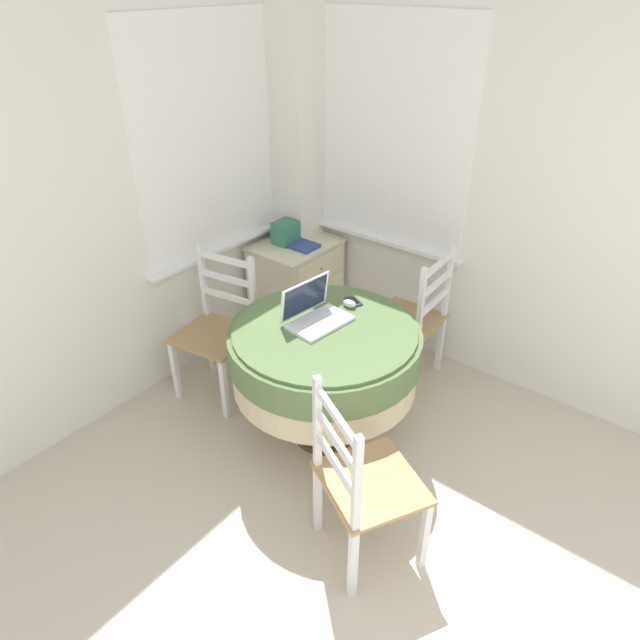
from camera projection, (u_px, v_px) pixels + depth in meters
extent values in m
cube|color=white|center=(207.00, 139.00, 3.49)|extent=(1.10, 0.01, 1.42)
cube|color=white|center=(221.00, 248.00, 3.86)|extent=(1.18, 0.07, 0.02)
cube|color=white|center=(640.00, 219.00, 2.96)|extent=(0.06, 4.66, 2.55)
cube|color=white|center=(393.00, 134.00, 3.61)|extent=(0.01, 1.10, 1.42)
cube|color=white|center=(384.00, 240.00, 3.97)|extent=(0.07, 1.18, 0.02)
cube|color=white|center=(297.00, 154.00, 4.00)|extent=(0.28, 0.28, 2.55)
cylinder|color=#4C3D2D|center=(324.00, 432.00, 3.41)|extent=(0.36, 0.36, 0.03)
cylinder|color=#4C3D2D|center=(324.00, 384.00, 3.22)|extent=(0.11, 0.11, 0.70)
cylinder|color=beige|center=(325.00, 358.00, 3.13)|extent=(1.02, 1.02, 0.34)
cylinder|color=#567042|center=(325.00, 345.00, 3.08)|extent=(1.05, 1.05, 0.18)
cylinder|color=#567042|center=(325.00, 330.00, 3.03)|extent=(0.99, 0.99, 0.02)
cube|color=white|center=(320.00, 323.00, 3.06)|extent=(0.36, 0.24, 0.02)
cube|color=silver|center=(318.00, 320.00, 3.07)|extent=(0.31, 0.16, 0.00)
cube|color=white|center=(305.00, 297.00, 3.08)|extent=(0.34, 0.08, 0.20)
cube|color=#192338|center=(305.00, 297.00, 3.07)|extent=(0.31, 0.06, 0.18)
ellipsoid|color=silver|center=(349.00, 304.00, 3.21)|extent=(0.05, 0.08, 0.04)
cube|color=#2D2D33|center=(353.00, 301.00, 3.27)|extent=(0.10, 0.13, 0.01)
cube|color=black|center=(353.00, 300.00, 3.26)|extent=(0.08, 0.09, 0.00)
cube|color=#A87F51|center=(214.00, 336.00, 3.55)|extent=(0.48, 0.50, 0.02)
cube|color=white|center=(175.00, 370.00, 3.61)|extent=(0.04, 0.04, 0.43)
cube|color=white|center=(224.00, 389.00, 3.45)|extent=(0.04, 0.04, 0.43)
cube|color=white|center=(211.00, 343.00, 3.87)|extent=(0.04, 0.04, 0.43)
cube|color=white|center=(258.00, 359.00, 3.72)|extent=(0.04, 0.04, 0.43)
cube|color=white|center=(203.00, 280.00, 3.62)|extent=(0.04, 0.04, 0.50)
cube|color=white|center=(253.00, 294.00, 3.46)|extent=(0.04, 0.04, 0.50)
cube|color=white|center=(225.00, 260.00, 3.44)|extent=(0.08, 0.38, 0.04)
cube|color=white|center=(227.00, 279.00, 3.51)|extent=(0.08, 0.38, 0.04)
cube|color=white|center=(228.00, 297.00, 3.58)|extent=(0.08, 0.38, 0.04)
cube|color=#A87F51|center=(406.00, 320.00, 3.70)|extent=(0.46, 0.43, 0.02)
cube|color=white|center=(394.00, 327.00, 4.04)|extent=(0.04, 0.04, 0.43)
cube|color=white|center=(365.00, 353.00, 3.78)|extent=(0.04, 0.04, 0.43)
cube|color=white|center=(440.00, 344.00, 3.87)|extent=(0.04, 0.04, 0.43)
cube|color=white|center=(414.00, 371.00, 3.60)|extent=(0.04, 0.04, 0.43)
cube|color=white|center=(448.00, 281.00, 3.61)|extent=(0.03, 0.03, 0.50)
cube|color=white|center=(421.00, 306.00, 3.35)|extent=(0.03, 0.03, 0.50)
cube|color=white|center=(438.00, 265.00, 3.38)|extent=(0.39, 0.04, 0.04)
cube|color=white|center=(436.00, 284.00, 3.45)|extent=(0.39, 0.04, 0.04)
cube|color=white|center=(434.00, 303.00, 3.52)|extent=(0.39, 0.04, 0.04)
cube|color=#A87F51|center=(371.00, 482.00, 2.53)|extent=(0.57, 0.58, 0.02)
cube|color=white|center=(424.00, 535.00, 2.56)|extent=(0.05, 0.05, 0.43)
cube|color=white|center=(383.00, 476.00, 2.86)|extent=(0.05, 0.05, 0.43)
cube|color=white|center=(353.00, 563.00, 2.44)|extent=(0.05, 0.05, 0.43)
cube|color=white|center=(318.00, 498.00, 2.74)|extent=(0.05, 0.05, 0.43)
cube|color=white|center=(357.00, 485.00, 2.19)|extent=(0.04, 0.04, 0.50)
cube|color=white|center=(317.00, 422.00, 2.49)|extent=(0.04, 0.04, 0.50)
cube|color=white|center=(336.00, 417.00, 2.24)|extent=(0.20, 0.35, 0.04)
cube|color=white|center=(336.00, 441.00, 2.30)|extent=(0.20, 0.35, 0.04)
cube|color=white|center=(336.00, 464.00, 2.37)|extent=(0.20, 0.35, 0.04)
cube|color=beige|center=(296.00, 287.00, 4.29)|extent=(0.59, 0.46, 0.68)
cube|color=beige|center=(295.00, 244.00, 4.11)|extent=(0.61, 0.48, 0.02)
cube|color=beige|center=(321.00, 268.00, 4.05)|extent=(0.52, 0.01, 0.19)
sphere|color=olive|center=(322.00, 269.00, 4.04)|extent=(0.02, 0.02, 0.02)
cube|color=beige|center=(321.00, 296.00, 4.17)|extent=(0.52, 0.01, 0.19)
sphere|color=olive|center=(322.00, 297.00, 4.16)|extent=(0.02, 0.02, 0.02)
cube|color=beige|center=(321.00, 322.00, 4.29)|extent=(0.52, 0.01, 0.19)
sphere|color=olive|center=(322.00, 323.00, 4.28)|extent=(0.02, 0.02, 0.02)
cube|color=#387A5B|center=(286.00, 232.00, 4.07)|extent=(0.17, 0.14, 0.16)
cube|color=#33478C|center=(301.00, 245.00, 4.04)|extent=(0.16, 0.23, 0.02)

